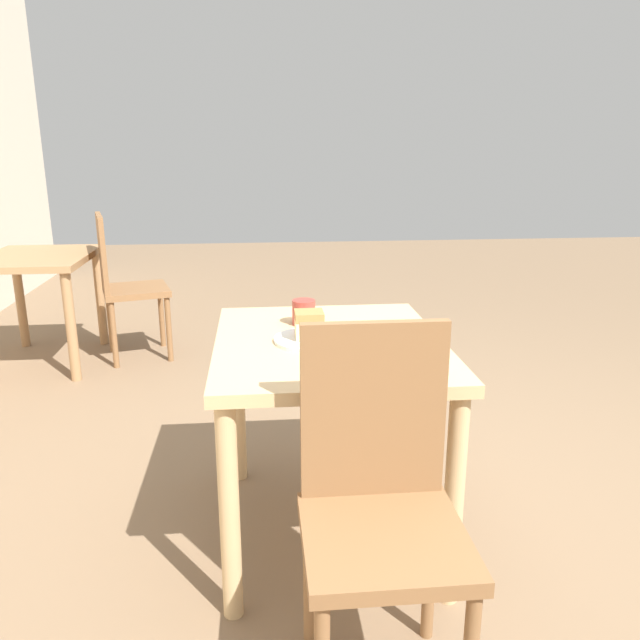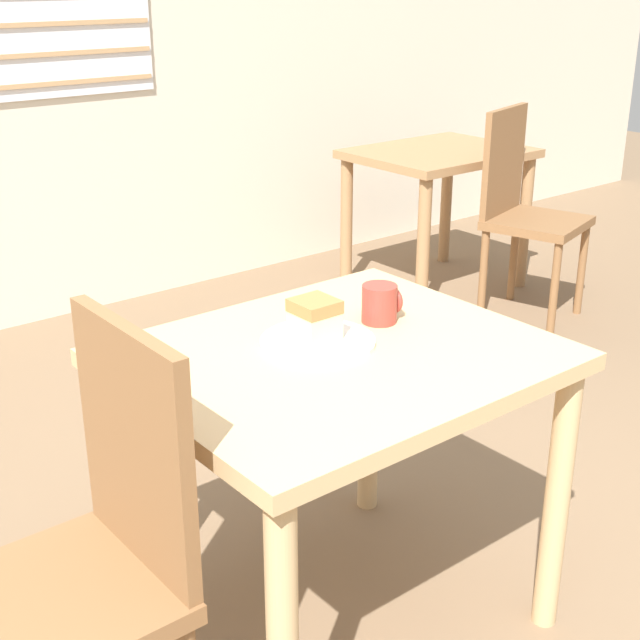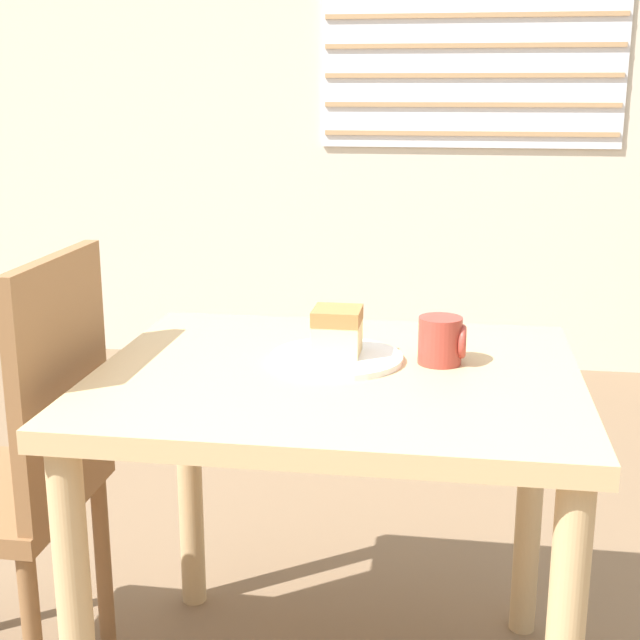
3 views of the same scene
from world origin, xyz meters
name	(u,v)px [view 1 (image 1 of 3)]	position (x,y,z in m)	size (l,w,h in m)	color
ground_plane	(489,537)	(0.00, 0.00, 0.00)	(14.00, 14.00, 0.00)	#7A6047
dining_table_near	(329,372)	(0.11, 0.58, 0.62)	(0.91, 0.77, 0.74)	tan
dining_table_far	(39,275)	(2.11, 2.19, 0.57)	(0.82, 0.64, 0.70)	#9E754C
chair_near_window	(380,501)	(-0.53, 0.52, 0.51)	(0.40, 0.40, 0.95)	brown
chair_far_corner	(124,282)	(2.14, 1.68, 0.51)	(0.49, 0.49, 0.95)	brown
plate	(312,339)	(0.10, 0.63, 0.74)	(0.26, 0.26, 0.01)	white
cake_slice	(309,325)	(0.10, 0.64, 0.79)	(0.09, 0.09, 0.09)	beige
coffee_mug	(304,312)	(0.31, 0.65, 0.78)	(0.09, 0.08, 0.09)	#9E382D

